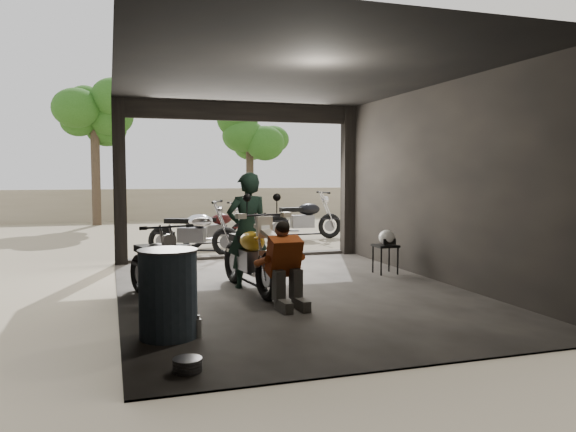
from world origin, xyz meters
TOP-DOWN VIEW (x-y plane):
  - ground at (0.00, 0.00)m, footprint 80.00×80.00m
  - garage at (0.00, 0.55)m, footprint 7.00×7.13m
  - boundary_wall at (0.00, 14.00)m, footprint 18.00×0.30m
  - tree_left at (-3.00, 12.50)m, footprint 2.20×2.20m
  - tree_right at (2.80, 14.00)m, footprint 2.20×2.20m
  - main_bike at (-0.60, 0.20)m, footprint 0.98×1.92m
  - left_bike at (-2.00, -0.05)m, footprint 1.09×1.74m
  - outside_bike_a at (-0.87, 4.09)m, footprint 1.92×1.40m
  - outside_bike_b at (-0.12, 5.41)m, footprint 1.70×1.05m
  - outside_bike_c at (2.41, 6.31)m, footprint 1.93×0.85m
  - rider at (-0.57, 0.45)m, footprint 0.68×0.47m
  - mechanic at (-0.39, -1.00)m, footprint 0.61×0.80m
  - stool at (2.00, 0.87)m, footprint 0.38×0.38m
  - helmet at (2.00, 0.83)m, footprint 0.30×0.31m
  - oil_drum at (-2.00, -1.89)m, footprint 0.65×0.65m
  - sign_post at (3.69, 3.83)m, footprint 0.78×0.08m

SIDE VIEW (x-z plane):
  - ground at x=0.00m, z-range 0.00..0.00m
  - stool at x=2.00m, z-range 0.19..0.72m
  - oil_drum at x=-2.00m, z-range 0.00..0.95m
  - outside_bike_b at x=-0.12m, z-range 0.00..1.07m
  - left_bike at x=-2.00m, z-range 0.00..1.10m
  - mechanic at x=-0.39m, z-range 0.00..1.10m
  - outside_bike_a at x=-0.87m, z-range 0.00..1.20m
  - boundary_wall at x=0.00m, z-range 0.00..1.20m
  - main_bike at x=-0.60m, z-range 0.00..1.23m
  - outside_bike_c at x=2.41m, z-range 0.00..1.29m
  - helmet at x=2.00m, z-range 0.53..0.79m
  - rider at x=-0.57m, z-range 0.00..1.78m
  - garage at x=0.00m, z-range -0.32..2.88m
  - sign_post at x=3.69m, z-range 0.40..2.74m
  - tree_right at x=2.80m, z-range 1.06..6.06m
  - tree_left at x=-3.00m, z-range 1.19..6.79m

